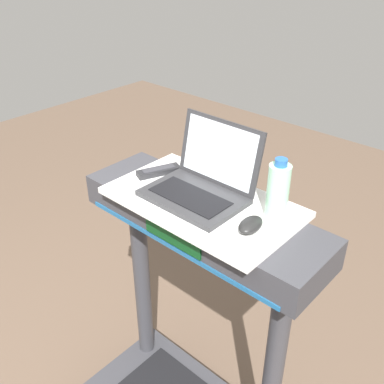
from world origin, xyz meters
The scene contains 5 objects.
desk_board centered at (0.00, 0.70, 1.12)m, with size 0.64×0.37×0.02m, color white.
laptop centered at (-0.02, 0.72, 1.18)m, with size 0.32×0.27×0.23m.
computer_mouse centered at (0.22, 0.67, 1.15)m, with size 0.06×0.10×0.03m, color black.
water_bottle centered at (0.23, 0.78, 1.22)m, with size 0.07×0.07×0.20m.
tv_remote centered at (-0.23, 0.73, 1.14)m, with size 0.10×0.17×0.02m.
Camera 1 is at (0.82, -0.25, 1.90)m, focal length 41.80 mm.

